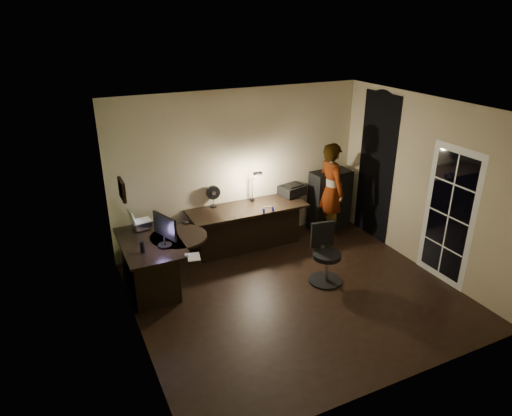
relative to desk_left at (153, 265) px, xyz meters
name	(u,v)px	position (x,y,z in m)	size (l,w,h in m)	color
floor	(296,294)	(1.83, -1.06, -0.40)	(4.50, 4.00, 0.01)	black
ceiling	(303,110)	(1.83, -1.06, 2.31)	(4.50, 4.00, 0.01)	silver
wall_back	(240,168)	(1.83, 0.95, 0.96)	(4.50, 0.01, 2.70)	#BFB08B
wall_front	(402,283)	(1.83, -3.06, 0.96)	(4.50, 0.01, 2.70)	#BFB08B
wall_left	(131,243)	(-0.42, -1.06, 0.96)	(0.01, 4.00, 2.70)	#BFB08B
wall_right	(425,185)	(4.08, -1.06, 0.96)	(0.01, 4.00, 2.70)	#BFB08B
green_wall_overlay	(132,243)	(-0.41, -1.06, 0.96)	(0.00, 4.00, 2.70)	#486128
arched_doorway	(376,168)	(4.07, 0.09, 0.91)	(0.01, 0.90, 2.60)	black
french_door	(449,216)	(4.07, -1.61, 0.66)	(0.02, 0.92, 2.10)	white
framed_picture	(122,190)	(-0.39, -0.61, 1.46)	(0.04, 0.30, 0.25)	black
desk_left	(153,265)	(0.00, 0.00, 0.00)	(0.84, 1.36, 0.78)	black
desk_right	(248,228)	(1.79, 0.57, -0.01)	(2.04, 0.71, 0.77)	black
cabinet	(330,200)	(3.53, 0.67, 0.17)	(0.75, 0.38, 1.13)	black
laptop_stand	(142,225)	(-0.01, 0.46, 0.46)	(0.25, 0.21, 0.11)	silver
laptop	(141,215)	(-0.01, 0.46, 0.62)	(0.30, 0.28, 0.21)	silver
monitor	(164,235)	(0.15, -0.24, 0.57)	(0.10, 0.50, 0.33)	black
mouse	(187,255)	(0.34, -0.67, 0.43)	(0.06, 0.09, 0.04)	silver
phone	(186,222)	(0.65, 0.38, 0.41)	(0.07, 0.13, 0.01)	black
pen	(176,231)	(0.42, 0.14, 0.41)	(0.01, 0.15, 0.01)	black
speaker	(142,247)	(-0.17, -0.31, 0.49)	(0.06, 0.06, 0.16)	black
notepad	(194,257)	(0.41, -0.74, 0.41)	(0.16, 0.23, 0.01)	silver
desk_fan	(213,196)	(1.29, 0.86, 0.57)	(0.24, 0.13, 0.37)	black
headphones	(268,209)	(2.02, 0.25, 0.43)	(0.21, 0.09, 0.10)	navy
printer	(292,190)	(2.76, 0.75, 0.48)	(0.43, 0.34, 0.19)	black
desk_lamp	(252,184)	(1.98, 0.77, 0.70)	(0.15, 0.29, 0.63)	black
office_chair	(327,255)	(2.41, -0.95, 0.06)	(0.51, 0.51, 0.91)	black
person	(331,190)	(3.37, 0.41, 0.48)	(0.62, 0.42, 1.75)	#D8A88C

